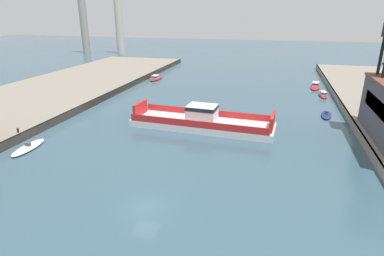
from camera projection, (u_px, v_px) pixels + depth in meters
ground_plane at (145, 208)px, 30.77m from camera, size 400.00×400.00×0.00m
chain_ferry at (202, 121)px, 51.63m from camera, size 23.42×7.78×3.78m
moored_boat_near_left at (323, 94)px, 71.16m from camera, size 1.85×5.74×1.16m
moored_boat_near_right at (326, 115)px, 57.78m from camera, size 2.38×5.70×0.93m
moored_boat_mid_left at (315, 86)px, 79.18m from camera, size 3.15×7.34×1.34m
moored_boat_mid_right at (156, 78)px, 88.83m from camera, size 2.54×7.00×1.26m
moored_boat_far_left at (28, 147)px, 43.92m from camera, size 2.46×6.52×0.94m
bollard_left_aft at (18, 130)px, 46.04m from camera, size 0.32×0.32×0.71m
smokestack_distant_a at (118, 7)px, 136.84m from camera, size 3.64×3.64×37.29m
smokestack_distant_b at (82, 11)px, 138.82m from camera, size 3.50×3.50×33.75m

